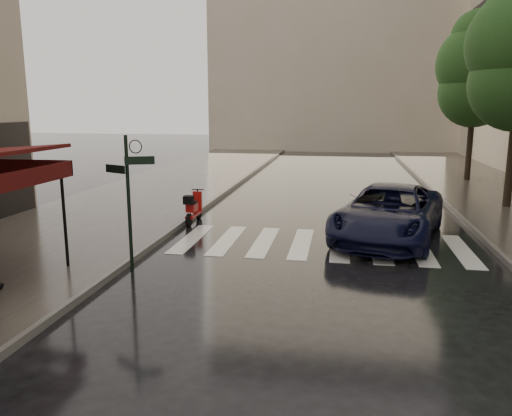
% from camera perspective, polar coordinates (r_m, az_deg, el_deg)
% --- Properties ---
extents(ground, '(120.00, 120.00, 0.00)m').
position_cam_1_polar(ground, '(8.90, -14.58, -13.46)').
color(ground, black).
rests_on(ground, ground).
extents(sidewalk_near, '(6.00, 60.00, 0.12)m').
position_cam_1_polar(sidewalk_near, '(21.21, -12.44, 1.31)').
color(sidewalk_near, '#38332D').
rests_on(sidewalk_near, ground).
extents(curb_near, '(0.12, 60.00, 0.16)m').
position_cam_1_polar(curb_near, '(20.26, -4.43, 1.12)').
color(curb_near, '#595651').
rests_on(curb_near, ground).
extents(curb_far, '(0.12, 60.00, 0.16)m').
position_cam_1_polar(curb_far, '(20.05, 21.07, 0.27)').
color(curb_far, '#595651').
rests_on(curb_far, ground).
extents(crosswalk, '(7.85, 3.20, 0.01)m').
position_cam_1_polar(crosswalk, '(13.82, 7.40, -4.12)').
color(crosswalk, silver).
rests_on(crosswalk, ground).
extents(signpost, '(1.17, 0.29, 3.10)m').
position_cam_1_polar(signpost, '(11.47, -14.35, 1.75)').
color(signpost, black).
rests_on(signpost, ground).
extents(backdrop_building, '(22.00, 6.00, 20.00)m').
position_cam_1_polar(backdrop_building, '(45.75, 9.66, 19.21)').
color(backdrop_building, tan).
rests_on(backdrop_building, ground).
extents(tree_far, '(3.80, 3.80, 8.16)m').
position_cam_1_polar(tree_far, '(27.10, 23.84, 14.23)').
color(tree_far, black).
rests_on(tree_far, sidewalk_far).
extents(scooter, '(0.42, 1.57, 1.03)m').
position_cam_1_polar(scooter, '(16.19, -7.18, -0.10)').
color(scooter, black).
rests_on(scooter, ground).
extents(parked_car, '(3.86, 5.97, 1.53)m').
position_cam_1_polar(parked_car, '(14.59, 14.96, -0.53)').
color(parked_car, black).
rests_on(parked_car, ground).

